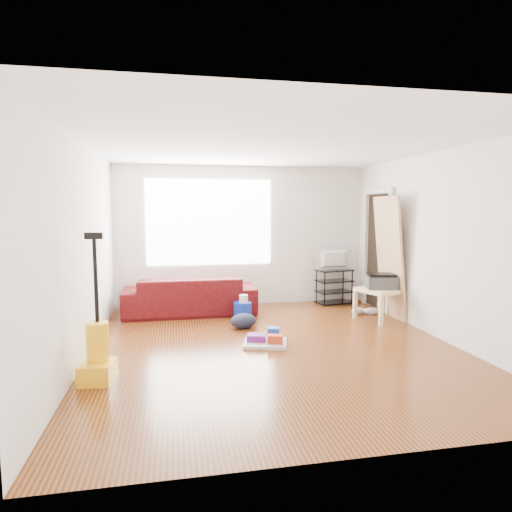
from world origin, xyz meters
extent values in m
cube|color=#442206|center=(0.00, 0.00, 0.00)|extent=(4.50, 5.00, 0.01)
cube|color=white|center=(0.00, 0.00, 2.50)|extent=(4.50, 5.00, 0.01)
cube|color=silver|center=(0.00, 2.50, 1.25)|extent=(4.50, 0.01, 2.50)
cube|color=silver|center=(0.00, -2.50, 1.25)|extent=(4.50, 0.01, 2.50)
cube|color=silver|center=(-2.25, 0.00, 1.25)|extent=(0.01, 5.00, 2.50)
cube|color=silver|center=(2.25, 0.00, 1.25)|extent=(0.01, 5.00, 2.50)
cube|color=white|center=(-0.60, 2.48, 1.50)|extent=(2.20, 0.01, 1.50)
cube|color=silver|center=(2.21, 1.25, 1.00)|extent=(0.06, 0.08, 2.00)
cube|color=silver|center=(2.21, 2.15, 1.00)|extent=(0.06, 0.08, 2.00)
cube|color=silver|center=(2.21, 1.70, 2.04)|extent=(0.06, 0.98, 0.08)
cube|color=black|center=(2.24, 1.70, 1.00)|extent=(0.01, 0.86, 1.98)
imported|color=#34010B|center=(-0.98, 1.95, 0.00)|extent=(2.16, 0.84, 0.63)
cube|color=black|center=(1.65, 2.22, 0.03)|extent=(0.68, 0.46, 0.02)
cube|color=black|center=(1.65, 2.22, 0.23)|extent=(0.68, 0.46, 0.02)
cube|color=black|center=(1.65, 2.22, 0.42)|extent=(0.68, 0.46, 0.02)
cube|color=black|center=(1.65, 2.22, 0.62)|extent=(0.68, 0.46, 0.02)
cylinder|color=black|center=(1.39, 2.02, 0.32)|extent=(0.02, 0.02, 0.63)
cylinder|color=black|center=(1.34, 2.32, 0.32)|extent=(0.02, 0.02, 0.63)
cylinder|color=black|center=(1.96, 2.12, 0.32)|extent=(0.02, 0.02, 0.63)
cylinder|color=black|center=(1.91, 2.42, 0.32)|extent=(0.02, 0.02, 0.63)
imported|color=black|center=(1.65, 2.22, 0.82)|extent=(0.66, 0.09, 0.38)
cube|color=#DBCB83|center=(1.95, 1.00, 0.47)|extent=(0.78, 0.78, 0.06)
cube|color=#DBCB83|center=(1.78, 0.64, 0.22)|extent=(0.06, 0.06, 0.44)
cube|color=#DBCB83|center=(1.60, 1.16, 0.22)|extent=(0.06, 0.06, 0.44)
cube|color=#DBCB83|center=(2.30, 0.83, 0.22)|extent=(0.06, 0.06, 0.44)
cube|color=#DBCB83|center=(2.12, 1.35, 0.22)|extent=(0.06, 0.06, 0.44)
cube|color=#37373A|center=(1.95, 1.00, 0.59)|extent=(0.52, 0.44, 0.19)
cube|color=black|center=(1.95, 1.00, 0.71)|extent=(0.47, 0.39, 0.04)
cylinder|color=#0D29B5|center=(-0.19, 1.36, 0.00)|extent=(0.35, 0.35, 0.28)
cylinder|color=silver|center=(-0.18, 1.34, 0.20)|extent=(0.13, 0.13, 0.12)
cube|color=beige|center=(-0.10, 0.08, 0.02)|extent=(0.63, 0.55, 0.04)
cube|color=#B6341A|center=(0.01, -0.01, 0.10)|extent=(0.22, 0.17, 0.11)
cube|color=#691884|center=(-0.21, 0.13, 0.09)|extent=(0.27, 0.23, 0.09)
cube|color=blue|center=(0.03, 0.19, 0.12)|extent=(0.18, 0.16, 0.15)
ellipsoid|color=black|center=(-0.25, 0.91, 0.00)|extent=(0.47, 0.42, 0.21)
ellipsoid|color=silver|center=(1.75, 1.38, 0.06)|extent=(0.30, 0.21, 0.11)
ellipsoid|color=silver|center=(1.95, 1.31, 0.06)|extent=(0.30, 0.18, 0.11)
cube|color=yellow|center=(-2.00, -0.75, 0.10)|extent=(0.36, 0.40, 0.20)
cylinder|color=yellow|center=(-2.00, -0.70, 0.40)|extent=(0.22, 0.22, 0.39)
cylinder|color=black|center=(-2.00, -0.66, 1.01)|extent=(0.04, 0.04, 0.84)
cube|color=black|center=(-2.00, -0.66, 1.46)|extent=(0.18, 0.07, 0.07)
cube|color=tan|center=(2.13, 1.10, 0.00)|extent=(0.24, 0.78, 1.93)
camera|label=1|loc=(-1.21, -5.12, 1.72)|focal=30.00mm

